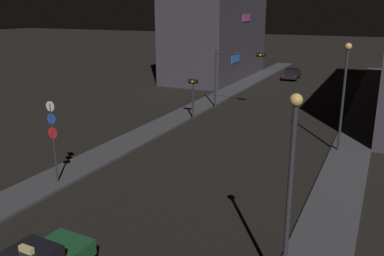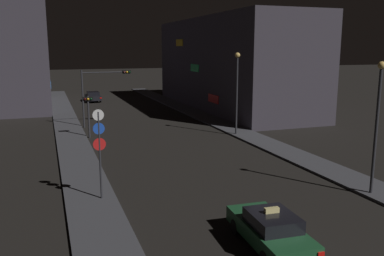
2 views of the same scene
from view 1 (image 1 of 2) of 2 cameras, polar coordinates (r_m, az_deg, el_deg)
name	(u,v)px [view 1 (image 1 of 2)]	position (r m, az deg, el deg)	size (l,w,h in m)	color
sidewalk_left	(199,106)	(39.85, 1.03, 3.00)	(2.47, 71.01, 0.15)	#424247
sidewalk_right	(359,123)	(36.58, 22.01, 0.60)	(2.47, 71.01, 0.15)	#424247
building_facade_left	(217,12)	(56.73, 3.44, 15.64)	(8.17, 18.58, 17.32)	#3D3842
far_car	(292,74)	(57.24, 13.57, 7.26)	(1.94, 4.50, 1.42)	black
traffic_light_overhead	(234,67)	(38.24, 5.78, 8.28)	(4.72, 0.41, 5.45)	#2D2D33
traffic_light_left_kerb	(193,90)	(34.60, 0.14, 5.20)	(0.80, 0.42, 3.57)	#2D2D33
sign_pole_left	(53,134)	(22.80, -18.57, -0.84)	(0.61, 0.10, 4.44)	#2D2D33
street_lamp_near_block	(291,179)	(12.97, 13.40, -6.89)	(0.39, 0.39, 6.67)	#2D2D33
street_lamp_far_block	(345,83)	(28.01, 20.25, 5.79)	(0.44, 0.44, 6.96)	#2D2D33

